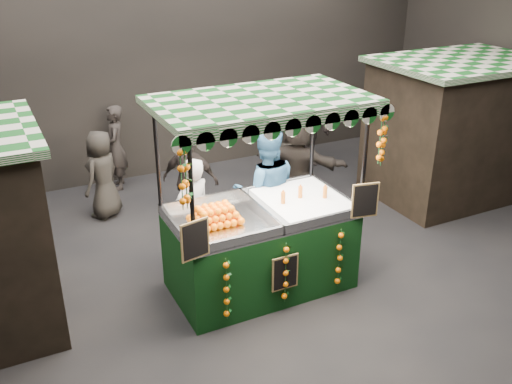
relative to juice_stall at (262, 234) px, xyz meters
name	(u,v)px	position (x,y,z in m)	size (l,w,h in m)	color
ground	(287,287)	(0.31, -0.18, -0.86)	(12.00, 12.00, 0.00)	black
market_hall	(293,48)	(0.31, -0.18, 2.52)	(12.10, 10.10, 5.05)	black
neighbour_stall_right	(454,128)	(4.71, 1.32, 0.45)	(3.00, 2.20, 2.60)	black
juice_stall	(262,234)	(0.00, 0.00, 0.00)	(2.85, 1.68, 2.76)	black
vendor_grey	(193,214)	(-0.65, 0.96, 0.01)	(0.74, 0.61, 1.74)	gray
vendor_blue	(266,192)	(0.50, 0.87, 0.17)	(1.19, 1.05, 2.06)	navy
shopper_1	(291,145)	(2.05, 2.83, 0.06)	(1.13, 1.12, 1.84)	black
shopper_2	(190,180)	(-0.21, 2.26, -0.02)	(1.01, 0.94, 1.67)	black
shopper_3	(313,127)	(3.10, 3.70, 0.02)	(1.31, 1.07, 1.76)	black
shopper_4	(103,174)	(-1.46, 3.28, -0.07)	(0.91, 0.89, 1.58)	#2C2824
shopper_5	(299,166)	(1.67, 1.86, 0.05)	(1.53, 1.59, 1.81)	#2A2522
shopper_6	(116,148)	(-0.95, 4.42, -0.02)	(0.54, 0.69, 1.67)	#2D2825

